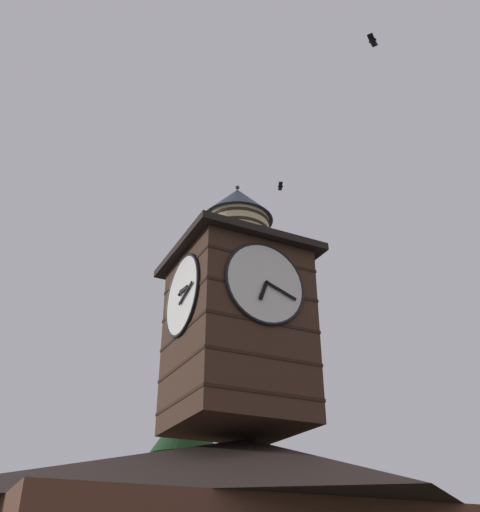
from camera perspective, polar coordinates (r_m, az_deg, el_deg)
The scene contains 5 objects.
clock_tower at distance 19.05m, azimuth -0.33°, elevation -5.92°, with size 4.57×4.57×9.04m.
pine_tree_behind at distance 24.58m, azimuth -5.68°, elevation -21.92°, with size 4.95×4.95×12.08m.
moon at distance 52.98m, azimuth -2.99°, elevation -14.99°, with size 1.97×1.97×1.97m.
flying_bird_high at distance 24.72m, azimuth 4.05°, elevation 6.94°, with size 0.41×0.62×0.13m.
flying_bird_low at distance 23.20m, azimuth 13.09°, elevation 20.22°, with size 0.66×0.53×0.17m.
Camera 1 is at (8.76, 16.10, 2.35)m, focal length 40.05 mm.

